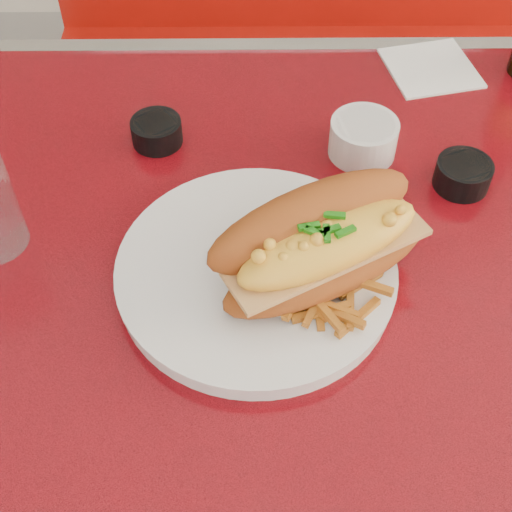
{
  "coord_description": "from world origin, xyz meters",
  "views": [
    {
      "loc": [
        -0.16,
        -0.54,
        1.39
      ],
      "look_at": [
        -0.16,
        -0.05,
        0.81
      ],
      "focal_mm": 50.0,
      "sensor_mm": 36.0,
      "label": 1
    }
  ],
  "objects_px": {
    "booth_bench_far": "(318,121)",
    "gravy_ramekin": "(363,137)",
    "dinner_plate": "(256,272)",
    "diner_table": "(373,323)",
    "mac_hoagie": "(322,242)",
    "fork": "(319,235)",
    "sauce_cup_right": "(463,173)",
    "sauce_cup_left": "(157,130)"
  },
  "relations": [
    {
      "from": "booth_bench_far",
      "to": "mac_hoagie",
      "type": "height_order",
      "value": "booth_bench_far"
    },
    {
      "from": "sauce_cup_right",
      "to": "booth_bench_far",
      "type": "bearing_deg",
      "value": 97.84
    },
    {
      "from": "mac_hoagie",
      "to": "sauce_cup_left",
      "type": "bearing_deg",
      "value": 100.96
    },
    {
      "from": "fork",
      "to": "sauce_cup_left",
      "type": "height_order",
      "value": "sauce_cup_left"
    },
    {
      "from": "diner_table",
      "to": "sauce_cup_left",
      "type": "bearing_deg",
      "value": 147.34
    },
    {
      "from": "fork",
      "to": "booth_bench_far",
      "type": "bearing_deg",
      "value": 1.09
    },
    {
      "from": "dinner_plate",
      "to": "diner_table",
      "type": "bearing_deg",
      "value": 17.83
    },
    {
      "from": "diner_table",
      "to": "gravy_ramekin",
      "type": "bearing_deg",
      "value": 96.64
    },
    {
      "from": "booth_bench_far",
      "to": "mac_hoagie",
      "type": "relative_size",
      "value": 4.44
    },
    {
      "from": "mac_hoagie",
      "to": "fork",
      "type": "xyz_separation_m",
      "value": [
        0.0,
        0.05,
        -0.05
      ]
    },
    {
      "from": "dinner_plate",
      "to": "sauce_cup_left",
      "type": "height_order",
      "value": "sauce_cup_left"
    },
    {
      "from": "sauce_cup_left",
      "to": "dinner_plate",
      "type": "bearing_deg",
      "value": -61.35
    },
    {
      "from": "dinner_plate",
      "to": "gravy_ramekin",
      "type": "distance_m",
      "value": 0.25
    },
    {
      "from": "gravy_ramekin",
      "to": "dinner_plate",
      "type": "bearing_deg",
      "value": -123.69
    },
    {
      "from": "gravy_ramekin",
      "to": "sauce_cup_left",
      "type": "xyz_separation_m",
      "value": [
        -0.27,
        0.02,
        -0.01
      ]
    },
    {
      "from": "dinner_plate",
      "to": "fork",
      "type": "height_order",
      "value": "same"
    },
    {
      "from": "booth_bench_far",
      "to": "mac_hoagie",
      "type": "distance_m",
      "value": 1.03
    },
    {
      "from": "dinner_plate",
      "to": "sauce_cup_right",
      "type": "relative_size",
      "value": 5.16
    },
    {
      "from": "diner_table",
      "to": "booth_bench_far",
      "type": "bearing_deg",
      "value": 90.0
    },
    {
      "from": "sauce_cup_left",
      "to": "sauce_cup_right",
      "type": "xyz_separation_m",
      "value": [
        0.38,
        -0.09,
        0.0
      ]
    },
    {
      "from": "mac_hoagie",
      "to": "sauce_cup_right",
      "type": "distance_m",
      "value": 0.25
    },
    {
      "from": "gravy_ramekin",
      "to": "sauce_cup_left",
      "type": "bearing_deg",
      "value": 174.71
    },
    {
      "from": "booth_bench_far",
      "to": "gravy_ramekin",
      "type": "bearing_deg",
      "value": -91.6
    },
    {
      "from": "booth_bench_far",
      "to": "diner_table",
      "type": "bearing_deg",
      "value": -90.0
    },
    {
      "from": "fork",
      "to": "sauce_cup_right",
      "type": "xyz_separation_m",
      "value": [
        0.18,
        0.1,
        -0.0
      ]
    },
    {
      "from": "booth_bench_far",
      "to": "dinner_plate",
      "type": "bearing_deg",
      "value": -100.32
    },
    {
      "from": "sauce_cup_right",
      "to": "fork",
      "type": "bearing_deg",
      "value": -151.01
    },
    {
      "from": "diner_table",
      "to": "sauce_cup_right",
      "type": "distance_m",
      "value": 0.23
    },
    {
      "from": "booth_bench_far",
      "to": "sauce_cup_left",
      "type": "bearing_deg",
      "value": -114.27
    },
    {
      "from": "mac_hoagie",
      "to": "fork",
      "type": "relative_size",
      "value": 1.84
    },
    {
      "from": "mac_hoagie",
      "to": "gravy_ramekin",
      "type": "bearing_deg",
      "value": 43.17
    },
    {
      "from": "mac_hoagie",
      "to": "sauce_cup_left",
      "type": "height_order",
      "value": "mac_hoagie"
    },
    {
      "from": "diner_table",
      "to": "dinner_plate",
      "type": "xyz_separation_m",
      "value": [
        -0.16,
        -0.05,
        0.17
      ]
    },
    {
      "from": "dinner_plate",
      "to": "fork",
      "type": "bearing_deg",
      "value": 32.39
    },
    {
      "from": "diner_table",
      "to": "mac_hoagie",
      "type": "height_order",
      "value": "mac_hoagie"
    },
    {
      "from": "sauce_cup_right",
      "to": "diner_table",
      "type": "bearing_deg",
      "value": -135.48
    },
    {
      "from": "booth_bench_far",
      "to": "fork",
      "type": "xyz_separation_m",
      "value": [
        -0.08,
        -0.82,
        0.5
      ]
    },
    {
      "from": "booth_bench_far",
      "to": "fork",
      "type": "distance_m",
      "value": 0.96
    },
    {
      "from": "booth_bench_far",
      "to": "gravy_ramekin",
      "type": "xyz_separation_m",
      "value": [
        -0.02,
        -0.65,
        0.51
      ]
    },
    {
      "from": "gravy_ramekin",
      "to": "sauce_cup_right",
      "type": "relative_size",
      "value": 1.41
    },
    {
      "from": "mac_hoagie",
      "to": "gravy_ramekin",
      "type": "xyz_separation_m",
      "value": [
        0.07,
        0.21,
        -0.04
      ]
    },
    {
      "from": "mac_hoagie",
      "to": "fork",
      "type": "distance_m",
      "value": 0.07
    }
  ]
}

